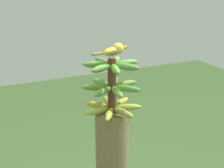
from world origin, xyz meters
name	(u,v)px	position (x,y,z in m)	size (l,w,h in m)	color
banana_bunch	(112,87)	(0.00, 0.00, 1.27)	(0.32, 0.32, 0.30)	#4C2D1E
perched_bird	(114,50)	(0.01, 0.00, 1.47)	(0.21, 0.08, 0.08)	#C68933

